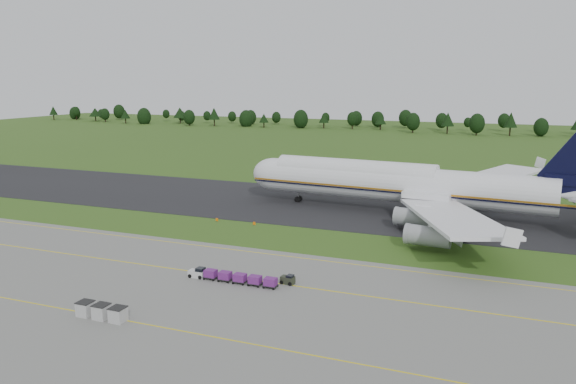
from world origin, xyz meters
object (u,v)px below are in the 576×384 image
at_px(baggage_train, 231,277).
at_px(utility_cart, 288,280).
at_px(uld_row, 102,311).
at_px(aircraft, 408,184).
at_px(edge_markers, 235,222).

bearing_deg(baggage_train, utility_cart, 16.71).
distance_m(utility_cart, uld_row, 25.11).
distance_m(aircraft, edge_markers, 37.50).
bearing_deg(aircraft, utility_cart, -99.70).
bearing_deg(uld_row, edge_markers, 97.03).
relative_size(baggage_train, utility_cart, 6.80).
bearing_deg(utility_cart, edge_markers, 128.48).
bearing_deg(uld_row, baggage_train, 62.34).
height_order(baggage_train, utility_cart, baggage_train).
distance_m(uld_row, edge_markers, 47.32).
xyz_separation_m(baggage_train, uld_row, (-8.73, -16.65, 0.14)).
distance_m(baggage_train, uld_row, 18.80).
distance_m(aircraft, uld_row, 72.38).
relative_size(baggage_train, edge_markers, 1.55).
height_order(uld_row, edge_markers, uld_row).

